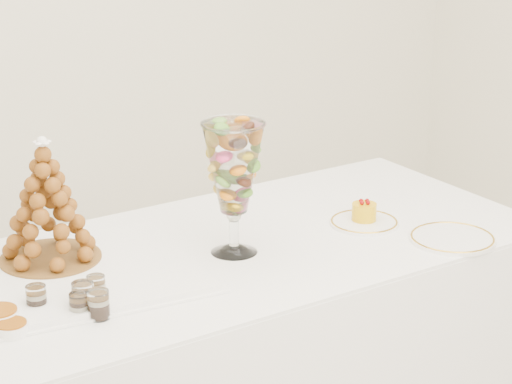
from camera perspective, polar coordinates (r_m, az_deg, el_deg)
lace_tray at (r=2.60m, az=-10.86°, el=-4.79°), size 0.69×0.53×0.02m
macaron_vase at (r=2.65m, az=-1.30°, el=1.28°), size 0.17×0.17×0.36m
cake_plate at (r=2.95m, az=6.20°, el=-1.75°), size 0.20×0.20×0.01m
spare_plate at (r=2.87m, az=11.15°, el=-2.63°), size 0.24×0.24×0.01m
verrine_a at (r=2.45m, az=-12.44°, el=-5.98°), size 0.05×0.05×0.07m
verrine_b at (r=2.43m, az=-9.85°, el=-5.92°), size 0.07×0.07×0.07m
verrine_c at (r=2.48m, az=-9.12°, el=-5.43°), size 0.05×0.05×0.06m
verrine_d at (r=2.40m, az=-10.07°, el=-6.42°), size 0.05×0.05×0.06m
verrine_e at (r=2.38m, az=-8.99°, el=-6.37°), size 0.06×0.06×0.07m
ramekin_front at (r=2.36m, az=-13.80°, el=-7.59°), size 0.08×0.08×0.03m
croquembouche at (r=2.63m, az=-11.89°, el=-0.49°), size 0.28×0.28×0.33m
mousse_cake at (r=2.95m, az=6.20°, el=-1.12°), size 0.07×0.07×0.06m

